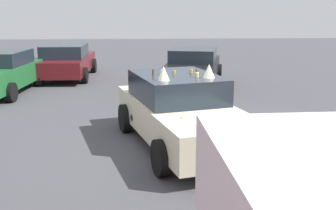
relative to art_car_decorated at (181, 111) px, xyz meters
name	(u,v)px	position (x,y,z in m)	size (l,w,h in m)	color
ground_plane	(182,146)	(-0.08, -0.02, -0.75)	(60.00, 60.00, 0.00)	#47474C
art_car_decorated	(181,111)	(0.00, 0.00, 0.00)	(4.81, 2.92, 1.77)	beige
parked_sedan_far_left	(193,67)	(6.72, -1.02, -0.03)	(4.45, 2.67, 1.39)	black
parked_sedan_row_back_far	(66,61)	(8.79, 4.02, -0.05)	(4.36, 2.08, 1.40)	#5B1419
parked_sedan_behind_right	(1,72)	(5.79, 5.68, -0.03)	(4.45, 2.25, 1.43)	#1E602D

